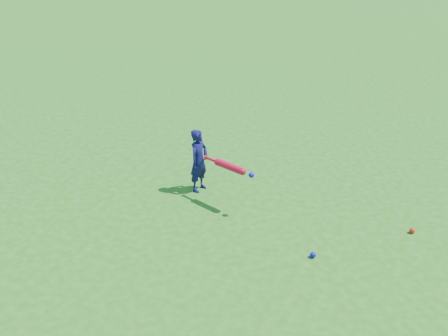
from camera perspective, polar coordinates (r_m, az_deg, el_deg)
name	(u,v)px	position (r m, az deg, el deg)	size (l,w,h in m)	color
ground	(184,202)	(7.23, -4.61, -3.95)	(80.00, 80.00, 0.00)	#1E6417
child	(199,161)	(7.35, -2.89, 0.84)	(0.35, 0.23, 0.96)	#100F4A
ground_ball_red	(412,231)	(6.94, 20.70, -6.72)	(0.07, 0.07, 0.07)	red
ground_ball_blue	(313,255)	(6.15, 10.13, -9.74)	(0.07, 0.07, 0.07)	#0C0DCE
bat_swing	(232,167)	(6.82, 0.87, 0.08)	(0.85, 0.36, 0.10)	red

